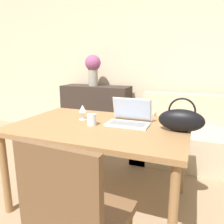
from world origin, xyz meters
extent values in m
cube|color=beige|center=(0.00, 2.68, 1.35)|extent=(10.00, 0.06, 2.70)
cube|color=olive|center=(-0.04, 0.84, 0.71)|extent=(1.47, 0.95, 0.04)
cylinder|color=olive|center=(-0.71, 0.42, 0.35)|extent=(0.06, 0.06, 0.69)
cylinder|color=olive|center=(0.63, 0.42, 0.35)|extent=(0.06, 0.06, 0.69)
cylinder|color=olive|center=(-0.71, 1.25, 0.35)|extent=(0.06, 0.06, 0.69)
cylinder|color=olive|center=(0.63, 1.25, 0.35)|extent=(0.06, 0.06, 0.69)
cube|color=brown|center=(0.21, 0.09, 0.45)|extent=(0.47, 0.47, 0.05)
cube|color=brown|center=(0.20, -0.11, 0.70)|extent=(0.42, 0.07, 0.45)
cylinder|color=brown|center=(0.04, 0.28, 0.21)|extent=(0.04, 0.04, 0.43)
cube|color=#C1B293|center=(0.75, 2.06, 0.21)|extent=(1.50, 0.86, 0.42)
cube|color=#C1B293|center=(0.75, 2.39, 0.62)|extent=(1.50, 0.20, 0.40)
cube|color=#C1B293|center=(0.09, 2.06, 0.28)|extent=(0.20, 0.86, 0.56)
cube|color=#332823|center=(-0.80, 2.38, 0.44)|extent=(1.10, 0.40, 0.88)
cube|color=silver|center=(0.19, 0.91, 0.74)|extent=(0.36, 0.20, 0.02)
cube|color=gray|center=(0.19, 0.90, 0.75)|extent=(0.30, 0.13, 0.00)
cube|color=silver|center=(0.19, 1.04, 0.85)|extent=(0.36, 0.06, 0.20)
cube|color=silver|center=(0.19, 1.04, 0.85)|extent=(0.33, 0.05, 0.18)
cylinder|color=silver|center=(-0.09, 0.80, 0.78)|extent=(0.08, 0.08, 0.10)
cylinder|color=silver|center=(-0.25, 0.94, 0.74)|extent=(0.07, 0.07, 0.01)
cylinder|color=silver|center=(-0.25, 0.94, 0.77)|extent=(0.01, 0.01, 0.07)
cone|color=silver|center=(-0.25, 0.94, 0.84)|extent=(0.07, 0.07, 0.07)
ellipsoid|color=black|center=(0.62, 0.89, 0.82)|extent=(0.34, 0.14, 0.17)
torus|color=black|center=(0.62, 0.89, 0.89)|extent=(0.20, 0.01, 0.20)
cylinder|color=#9E998E|center=(-0.84, 2.36, 1.01)|extent=(0.15, 0.15, 0.27)
sphere|color=#3D6B38|center=(-0.84, 2.36, 1.19)|extent=(0.18, 0.18, 0.18)
sphere|color=#994C7F|center=(-0.84, 2.36, 1.24)|extent=(0.25, 0.25, 0.25)
camera|label=1|loc=(0.70, -0.79, 1.25)|focal=35.00mm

